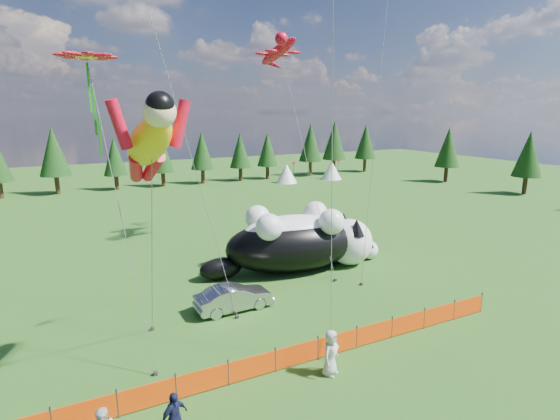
% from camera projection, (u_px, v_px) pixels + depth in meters
% --- Properties ---
extents(ground, '(160.00, 160.00, 0.00)m').
position_uv_depth(ground, '(266.00, 333.00, 20.67)').
color(ground, '#103D0B').
rests_on(ground, ground).
extents(safety_fence, '(22.06, 0.06, 1.10)m').
position_uv_depth(safety_fence, '(297.00, 354.00, 17.94)').
color(safety_fence, '#262626').
rests_on(safety_fence, ground).
extents(tree_line, '(90.00, 4.00, 8.00)m').
position_uv_depth(tree_line, '(125.00, 160.00, 59.00)').
color(tree_line, black).
rests_on(tree_line, ground).
extents(festival_tents, '(50.00, 3.20, 2.80)m').
position_uv_depth(festival_tents, '(216.00, 178.00, 60.05)').
color(festival_tents, white).
rests_on(festival_tents, ground).
extents(cat_large, '(11.86, 5.39, 4.29)m').
position_uv_depth(cat_large, '(300.00, 240.00, 28.64)').
color(cat_large, black).
rests_on(cat_large, ground).
extents(cat_small, '(4.86, 2.70, 1.79)m').
position_uv_depth(cat_small, '(349.00, 248.00, 30.82)').
color(cat_small, black).
rests_on(cat_small, ground).
extents(car, '(4.17, 1.57, 1.36)m').
position_uv_depth(car, '(234.00, 298.00, 23.01)').
color(car, '#B0B0B5').
rests_on(car, ground).
extents(spectator_c, '(1.14, 0.91, 1.73)m').
position_uv_depth(spectator_c, '(174.00, 418.00, 13.69)').
color(spectator_c, '#161A3D').
rests_on(spectator_c, ground).
extents(spectator_e, '(1.09, 0.98, 1.88)m').
position_uv_depth(spectator_e, '(331.00, 353.00, 17.25)').
color(spectator_e, beige).
rests_on(spectator_e, ground).
extents(superhero_kite, '(4.22, 6.76, 11.55)m').
position_uv_depth(superhero_kite, '(149.00, 142.00, 14.94)').
color(superhero_kite, '#FDB00D').
rests_on(superhero_kite, ground).
extents(gecko_kite, '(4.13, 13.37, 17.73)m').
position_uv_depth(gecko_kite, '(278.00, 52.00, 33.04)').
color(gecko_kite, red).
rests_on(gecko_kite, ground).
extents(flower_kite, '(2.66, 5.25, 12.94)m').
position_uv_depth(flower_kite, '(87.00, 60.00, 17.51)').
color(flower_kite, red).
rests_on(flower_kite, ground).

